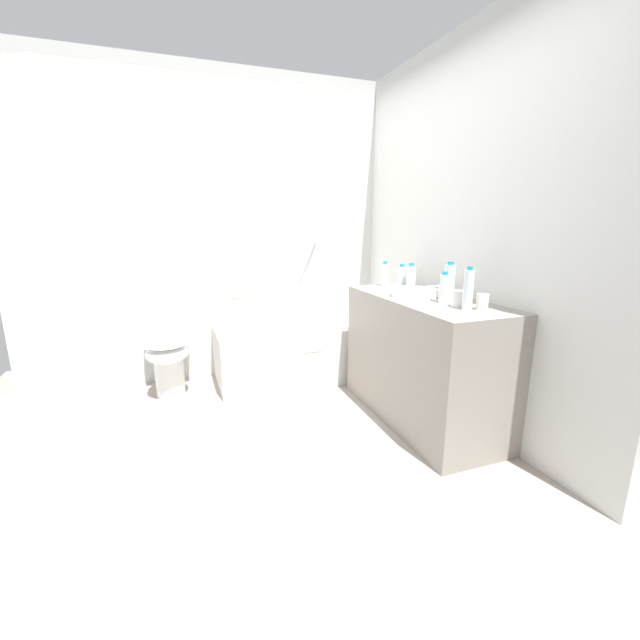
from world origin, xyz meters
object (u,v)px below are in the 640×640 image
drinking_glass_1 (458,299)px  drinking_glass_2 (482,302)px  toilet (168,350)px  toilet_paper_roll (137,394)px  sink_faucet (437,291)px  drinking_glass_0 (402,282)px  sink_basin (414,293)px  water_bottle_5 (411,278)px  water_bottle_3 (444,288)px  water_bottle_4 (449,282)px  water_bottle_0 (468,290)px  water_bottle_1 (385,275)px  water_bottle_2 (402,278)px  bathtub (304,348)px

drinking_glass_1 → drinking_glass_2: bearing=-59.2°
toilet → toilet_paper_roll: bearing=-70.4°
sink_faucet → drinking_glass_0: bearing=100.6°
sink_basin → sink_faucet: bearing=0.0°
sink_basin → water_bottle_5: water_bottle_5 is taller
water_bottle_3 → drinking_glass_1: (0.00, -0.14, -0.04)m
toilet → drinking_glass_1: size_ratio=6.91×
water_bottle_4 → water_bottle_5: (-0.04, 0.39, -0.02)m
water_bottle_0 → drinking_glass_1: (0.01, 0.09, -0.07)m
water_bottle_0 → water_bottle_4: (0.08, 0.28, -0.00)m
drinking_glass_0 → water_bottle_1: bearing=120.4°
sink_basin → water_bottle_2: bearing=76.3°
sink_faucet → drinking_glass_2: size_ratio=1.63×
toilet → sink_faucet: size_ratio=4.49×
drinking_glass_0 → water_bottle_3: bearing=-96.1°
sink_faucet → drinking_glass_0: size_ratio=1.73×
sink_faucet → water_bottle_5: (-0.09, 0.19, 0.07)m
water_bottle_3 → drinking_glass_1: water_bottle_3 is taller
bathtub → drinking_glass_1: bearing=-68.6°
bathtub → water_bottle_4: (0.60, -1.18, 0.73)m
bathtub → toilet_paper_roll: bearing=-177.7°
drinking_glass_0 → drinking_glass_2: (0.01, -0.86, 0.00)m
sink_faucet → toilet: bearing=150.9°
water_bottle_2 → toilet_paper_roll: water_bottle_2 is taller
water_bottle_2 → drinking_glass_0: 0.09m
drinking_glass_2 → water_bottle_2: bearing=94.0°
toilet → sink_faucet: bearing=62.0°
toilet → drinking_glass_1: (1.68, -1.39, 0.56)m
toilet → sink_faucet: (1.81, -1.00, 0.54)m
toilet_paper_roll → water_bottle_3: bearing=-31.2°
water_bottle_0 → water_bottle_4: bearing=74.0°
sink_basin → water_bottle_2: size_ratio=1.60×
bathtub → water_bottle_3: size_ratio=7.82×
water_bottle_1 → toilet_paper_roll: (-1.92, 0.43, -0.90)m
bathtub → water_bottle_0: 1.71m
water_bottle_3 → water_bottle_5: size_ratio=0.95×
water_bottle_5 → drinking_glass_0: bearing=80.4°
toilet → drinking_glass_2: (1.75, -1.51, 0.56)m
water_bottle_2 → water_bottle_3: 0.54m
drinking_glass_2 → bathtub: bearing=112.2°
water_bottle_1 → drinking_glass_0: size_ratio=2.24×
water_bottle_1 → water_bottle_5: bearing=-80.4°
water_bottle_5 → water_bottle_3: bearing=-94.9°
water_bottle_1 → bathtub: bearing=136.7°
bathtub → water_bottle_2: 1.12m
sink_basin → water_bottle_4: (0.12, -0.20, 0.09)m
bathtub → drinking_glass_1: size_ratio=15.55×
sink_faucet → water_bottle_3: size_ratio=0.78×
water_bottle_5 → drinking_glass_0: 0.17m
drinking_glass_1 → drinking_glass_0: bearing=85.2°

